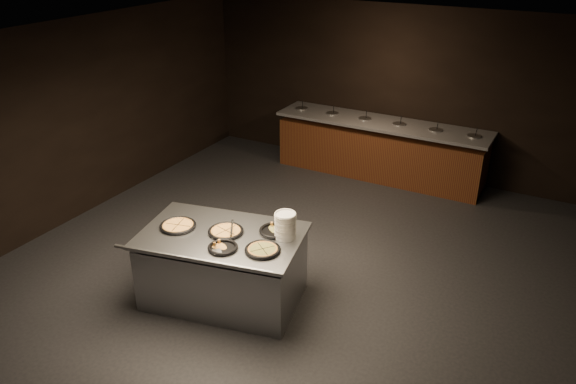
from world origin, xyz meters
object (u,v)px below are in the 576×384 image
serving_counter (223,268)px  pan_cheese_whole (226,231)px  pan_veggie_whole (178,226)px  plate_stack (285,226)px

serving_counter → pan_cheese_whole: pan_cheese_whole is taller
pan_veggie_whole → pan_cheese_whole: (0.56, 0.16, -0.00)m
serving_counter → plate_stack: 0.95m
serving_counter → pan_veggie_whole: pan_veggie_whole is taller
serving_counter → pan_cheese_whole: 0.48m
serving_counter → pan_veggie_whole: (-0.54, -0.11, 0.48)m
serving_counter → pan_cheese_whole: size_ratio=4.99×
serving_counter → pan_veggie_whole: 0.73m
serving_counter → pan_cheese_whole: bearing=50.4°
plate_stack → pan_cheese_whole: size_ratio=0.74×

